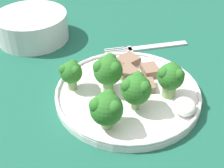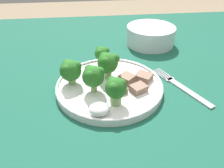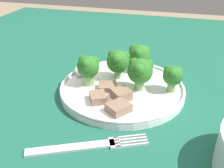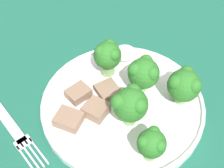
# 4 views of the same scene
# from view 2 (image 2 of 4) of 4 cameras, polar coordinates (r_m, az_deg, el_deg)

# --- Properties ---
(table) EXTENTS (1.33, 1.20, 0.76)m
(table) POSITION_cam_2_polar(r_m,az_deg,el_deg) (0.56, 1.46, -9.72)
(table) COLOR #195642
(table) RESTS_ON ground_plane
(dinner_plate) EXTENTS (0.25, 0.25, 0.02)m
(dinner_plate) POSITION_cam_2_polar(r_m,az_deg,el_deg) (0.52, -0.66, -0.54)
(dinner_plate) COLOR white
(dinner_plate) RESTS_ON table
(fork) EXTENTS (0.10, 0.18, 0.00)m
(fork) POSITION_cam_2_polar(r_m,az_deg,el_deg) (0.56, 17.59, -0.69)
(fork) COLOR silver
(fork) RESTS_ON table
(cream_bowl) EXTENTS (0.16, 0.16, 0.06)m
(cream_bowl) POSITION_cam_2_polar(r_m,az_deg,el_deg) (0.75, 9.99, 12.29)
(cream_bowl) COLOR silver
(cream_bowl) RESTS_ON table
(broccoli_floret_near_rim_left) EXTENTS (0.05, 0.05, 0.07)m
(broccoli_floret_near_rim_left) POSITION_cam_2_polar(r_m,az_deg,el_deg) (0.53, -1.12, 5.61)
(broccoli_floret_near_rim_left) COLOR #7FA866
(broccoli_floret_near_rim_left) RESTS_ON dinner_plate
(broccoli_floret_center_left) EXTENTS (0.04, 0.04, 0.05)m
(broccoli_floret_center_left) POSITION_cam_2_polar(r_m,az_deg,el_deg) (0.58, -2.65, 7.89)
(broccoli_floret_center_left) COLOR #7FA866
(broccoli_floret_center_left) RESTS_ON dinner_plate
(broccoli_floret_back_left) EXTENTS (0.05, 0.05, 0.06)m
(broccoli_floret_back_left) POSITION_cam_2_polar(r_m,az_deg,el_deg) (0.44, 1.03, -1.17)
(broccoli_floret_back_left) COLOR #7FA866
(broccoli_floret_back_left) RESTS_ON dinner_plate
(broccoli_floret_front_left) EXTENTS (0.05, 0.05, 0.06)m
(broccoli_floret_front_left) POSITION_cam_2_polar(r_m,az_deg,el_deg) (0.48, -4.94, 2.11)
(broccoli_floret_front_left) COLOR #7FA866
(broccoli_floret_front_left) RESTS_ON dinner_plate
(broccoli_floret_center_back) EXTENTS (0.05, 0.05, 0.06)m
(broccoli_floret_center_back) POSITION_cam_2_polar(r_m,az_deg,el_deg) (0.51, -10.77, 3.58)
(broccoli_floret_center_back) COLOR #7FA866
(broccoli_floret_center_back) RESTS_ON dinner_plate
(meat_slice_front_slice) EXTENTS (0.05, 0.05, 0.02)m
(meat_slice_front_slice) POSITION_cam_2_polar(r_m,az_deg,el_deg) (0.53, 3.96, 1.40)
(meat_slice_front_slice) COLOR #846651
(meat_slice_front_slice) RESTS_ON dinner_plate
(meat_slice_middle_slice) EXTENTS (0.04, 0.04, 0.01)m
(meat_slice_middle_slice) POSITION_cam_2_polar(r_m,az_deg,el_deg) (0.50, 6.96, -1.10)
(meat_slice_middle_slice) COLOR #846651
(meat_slice_middle_slice) RESTS_ON dinner_plate
(meat_slice_rear_slice) EXTENTS (0.04, 0.04, 0.01)m
(meat_slice_rear_slice) POSITION_cam_2_polar(r_m,az_deg,el_deg) (0.49, 1.25, -1.39)
(meat_slice_rear_slice) COLOR #846651
(meat_slice_rear_slice) RESTS_ON dinner_plate
(meat_slice_edge_slice) EXTENTS (0.05, 0.05, 0.02)m
(meat_slice_edge_slice) POSITION_cam_2_polar(r_m,az_deg,el_deg) (0.54, 8.29, 1.85)
(meat_slice_edge_slice) COLOR #846651
(meat_slice_edge_slice) RESTS_ON dinner_plate
(sauce_dollop) EXTENTS (0.04, 0.04, 0.02)m
(sauce_dollop) POSITION_cam_2_polar(r_m,az_deg,el_deg) (0.43, -3.39, -6.59)
(sauce_dollop) COLOR white
(sauce_dollop) RESTS_ON dinner_plate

